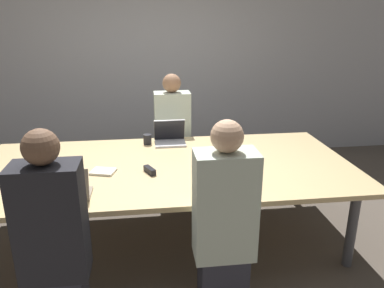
{
  "coord_description": "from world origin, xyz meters",
  "views": [
    {
      "loc": [
        -0.16,
        -3.07,
        1.97
      ],
      "look_at": [
        0.25,
        0.1,
        0.89
      ],
      "focal_mm": 35.0,
      "sensor_mm": 36.0,
      "label": 1
    }
  ],
  "objects_px": {
    "person_near_left": "(54,243)",
    "person_far_center": "(173,137)",
    "laptop_far_center": "(170,136)",
    "stapler": "(150,170)",
    "laptop_near_midright": "(218,182)",
    "person_near_midright": "(224,225)",
    "bottle_near_midright": "(250,170)",
    "cup_far_center": "(147,139)",
    "laptop_near_left": "(67,190)"
  },
  "relations": [
    {
      "from": "person_near_left",
      "to": "cup_far_center",
      "type": "distance_m",
      "value": 1.73
    },
    {
      "from": "person_near_left",
      "to": "bottle_near_midright",
      "type": "height_order",
      "value": "person_near_left"
    },
    {
      "from": "laptop_far_center",
      "to": "bottle_near_midright",
      "type": "relative_size",
      "value": 1.3
    },
    {
      "from": "laptop_near_left",
      "to": "cup_far_center",
      "type": "height_order",
      "value": "laptop_near_left"
    },
    {
      "from": "person_near_left",
      "to": "laptop_far_center",
      "type": "bearing_deg",
      "value": -116.79
    },
    {
      "from": "laptop_far_center",
      "to": "stapler",
      "type": "bearing_deg",
      "value": -106.23
    },
    {
      "from": "cup_far_center",
      "to": "bottle_near_midright",
      "type": "relative_size",
      "value": 0.42
    },
    {
      "from": "person_near_left",
      "to": "cup_far_center",
      "type": "bearing_deg",
      "value": -110.06
    },
    {
      "from": "person_far_center",
      "to": "stapler",
      "type": "distance_m",
      "value": 1.21
    },
    {
      "from": "cup_far_center",
      "to": "laptop_near_midright",
      "type": "height_order",
      "value": "laptop_near_midright"
    },
    {
      "from": "laptop_near_left",
      "to": "laptop_far_center",
      "type": "bearing_deg",
      "value": -125.08
    },
    {
      "from": "person_far_center",
      "to": "laptop_far_center",
      "type": "bearing_deg",
      "value": -98.28
    },
    {
      "from": "person_near_midright",
      "to": "laptop_near_left",
      "type": "bearing_deg",
      "value": -20.54
    },
    {
      "from": "stapler",
      "to": "laptop_near_left",
      "type": "bearing_deg",
      "value": -171.67
    },
    {
      "from": "laptop_far_center",
      "to": "person_far_center",
      "type": "distance_m",
      "value": 0.43
    },
    {
      "from": "person_far_center",
      "to": "laptop_near_midright",
      "type": "distance_m",
      "value": 1.61
    },
    {
      "from": "person_near_left",
      "to": "person_far_center",
      "type": "distance_m",
      "value": 2.22
    },
    {
      "from": "laptop_near_left",
      "to": "person_near_midright",
      "type": "height_order",
      "value": "person_near_midright"
    },
    {
      "from": "laptop_near_left",
      "to": "laptop_near_midright",
      "type": "distance_m",
      "value": 1.09
    },
    {
      "from": "laptop_near_left",
      "to": "bottle_near_midright",
      "type": "distance_m",
      "value": 1.37
    },
    {
      "from": "laptop_far_center",
      "to": "laptop_near_midright",
      "type": "xyz_separation_m",
      "value": [
        0.28,
        -1.18,
        0.0
      ]
    },
    {
      "from": "laptop_far_center",
      "to": "person_far_center",
      "type": "bearing_deg",
      "value": 81.72
    },
    {
      "from": "laptop_far_center",
      "to": "person_far_center",
      "type": "xyz_separation_m",
      "value": [
        0.06,
        0.41,
        -0.13
      ]
    },
    {
      "from": "laptop_near_left",
      "to": "cup_far_center",
      "type": "xyz_separation_m",
      "value": [
        0.59,
        1.15,
        -0.02
      ]
    },
    {
      "from": "laptop_near_midright",
      "to": "person_near_midright",
      "type": "bearing_deg",
      "value": 85.17
    },
    {
      "from": "laptop_far_center",
      "to": "laptop_near_midright",
      "type": "height_order",
      "value": "laptop_near_midright"
    },
    {
      "from": "cup_far_center",
      "to": "bottle_near_midright",
      "type": "height_order",
      "value": "bottle_near_midright"
    },
    {
      "from": "person_far_center",
      "to": "bottle_near_midright",
      "type": "bearing_deg",
      "value": -71.5
    },
    {
      "from": "laptop_far_center",
      "to": "stapler",
      "type": "distance_m",
      "value": 0.8
    },
    {
      "from": "laptop_near_midright",
      "to": "laptop_far_center",
      "type": "bearing_deg",
      "value": -76.85
    },
    {
      "from": "laptop_far_center",
      "to": "stapler",
      "type": "relative_size",
      "value": 2.06
    },
    {
      "from": "laptop_near_left",
      "to": "cup_far_center",
      "type": "relative_size",
      "value": 3.17
    },
    {
      "from": "cup_far_center",
      "to": "bottle_near_midright",
      "type": "xyz_separation_m",
      "value": [
        0.78,
        -1.05,
        0.05
      ]
    },
    {
      "from": "person_near_left",
      "to": "laptop_near_midright",
      "type": "height_order",
      "value": "person_near_left"
    },
    {
      "from": "person_far_center",
      "to": "person_near_midright",
      "type": "distance_m",
      "value": 1.97
    },
    {
      "from": "laptop_near_left",
      "to": "laptop_far_center",
      "type": "distance_m",
      "value": 1.42
    },
    {
      "from": "laptop_near_midright",
      "to": "person_near_left",
      "type": "bearing_deg",
      "value": 22.12
    },
    {
      "from": "person_near_left",
      "to": "stapler",
      "type": "xyz_separation_m",
      "value": [
        0.6,
        0.86,
        0.08
      ]
    },
    {
      "from": "person_near_midright",
      "to": "stapler",
      "type": "distance_m",
      "value": 0.92
    },
    {
      "from": "person_near_midright",
      "to": "bottle_near_midright",
      "type": "height_order",
      "value": "person_near_midright"
    },
    {
      "from": "laptop_near_left",
      "to": "person_near_left",
      "type": "xyz_separation_m",
      "value": [
        -0.01,
        -0.47,
        -0.13
      ]
    },
    {
      "from": "laptop_far_center",
      "to": "laptop_near_midright",
      "type": "distance_m",
      "value": 1.21
    },
    {
      "from": "person_near_left",
      "to": "cup_far_center",
      "type": "height_order",
      "value": "person_near_left"
    },
    {
      "from": "laptop_near_midright",
      "to": "stapler",
      "type": "bearing_deg",
      "value": -39.69
    },
    {
      "from": "person_far_center",
      "to": "laptop_near_midright",
      "type": "relative_size",
      "value": 3.9
    },
    {
      "from": "cup_far_center",
      "to": "person_near_midright",
      "type": "relative_size",
      "value": 0.07
    },
    {
      "from": "person_near_left",
      "to": "person_far_center",
      "type": "xyz_separation_m",
      "value": [
        0.88,
        2.04,
        -0.0
      ]
    },
    {
      "from": "person_near_left",
      "to": "person_near_midright",
      "type": "xyz_separation_m",
      "value": [
        1.07,
        0.07,
        -0.0
      ]
    },
    {
      "from": "laptop_near_left",
      "to": "laptop_far_center",
      "type": "relative_size",
      "value": 1.02
    },
    {
      "from": "bottle_near_midright",
      "to": "person_near_left",
      "type": "bearing_deg",
      "value": -157.36
    }
  ]
}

